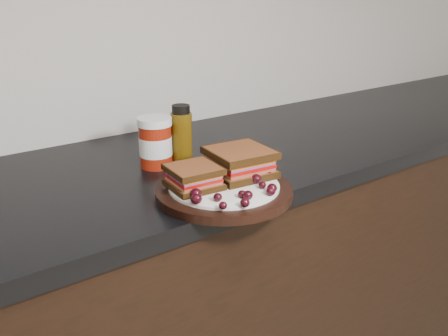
# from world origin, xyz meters

# --- Properties ---
(countertop) EXTENTS (3.98, 0.60, 0.04)m
(countertop) POSITION_xyz_m (0.00, 1.70, 0.88)
(countertop) COLOR black
(countertop) RESTS_ON base_cabinets
(plate) EXTENTS (0.28, 0.28, 0.02)m
(plate) POSITION_xyz_m (0.09, 1.47, 0.91)
(plate) COLOR black
(plate) RESTS_ON countertop
(sandwich_left) EXTENTS (0.11, 0.11, 0.04)m
(sandwich_left) POSITION_xyz_m (0.03, 1.49, 0.95)
(sandwich_left) COLOR brown
(sandwich_left) RESTS_ON plate
(sandwich_right) EXTENTS (0.14, 0.14, 0.06)m
(sandwich_right) POSITION_xyz_m (0.15, 1.49, 0.95)
(sandwich_right) COLOR brown
(sandwich_right) RESTS_ON plate
(grape_0) EXTENTS (0.02, 0.02, 0.02)m
(grape_0) POSITION_xyz_m (-0.01, 1.42, 0.93)
(grape_0) COLOR black
(grape_0) RESTS_ON plate
(grape_1) EXTENTS (0.02, 0.02, 0.02)m
(grape_1) POSITION_xyz_m (0.03, 1.41, 0.93)
(grape_1) COLOR black
(grape_1) RESTS_ON plate
(grape_2) EXTENTS (0.02, 0.02, 0.01)m
(grape_2) POSITION_xyz_m (0.02, 1.37, 0.93)
(grape_2) COLOR black
(grape_2) RESTS_ON plate
(grape_3) EXTENTS (0.02, 0.02, 0.02)m
(grape_3) POSITION_xyz_m (0.06, 1.36, 0.93)
(grape_3) COLOR black
(grape_3) RESTS_ON plate
(grape_4) EXTENTS (0.02, 0.02, 0.02)m
(grape_4) POSITION_xyz_m (0.08, 1.38, 0.93)
(grape_4) COLOR black
(grape_4) RESTS_ON plate
(grape_5) EXTENTS (0.02, 0.02, 0.01)m
(grape_5) POSITION_xyz_m (0.08, 1.39, 0.93)
(grape_5) COLOR black
(grape_5) RESTS_ON plate
(grape_6) EXTENTS (0.02, 0.02, 0.02)m
(grape_6) POSITION_xyz_m (0.13, 1.37, 0.93)
(grape_6) COLOR black
(grape_6) RESTS_ON plate
(grape_7) EXTENTS (0.02, 0.02, 0.02)m
(grape_7) POSITION_xyz_m (0.14, 1.38, 0.93)
(grape_7) COLOR black
(grape_7) RESTS_ON plate
(grape_8) EXTENTS (0.02, 0.02, 0.01)m
(grape_8) POSITION_xyz_m (0.14, 1.40, 0.93)
(grape_8) COLOR black
(grape_8) RESTS_ON plate
(grape_9) EXTENTS (0.02, 0.02, 0.02)m
(grape_9) POSITION_xyz_m (0.15, 1.43, 0.93)
(grape_9) COLOR black
(grape_9) RESTS_ON plate
(grape_10) EXTENTS (0.02, 0.02, 0.02)m
(grape_10) POSITION_xyz_m (0.18, 1.43, 0.93)
(grape_10) COLOR black
(grape_10) RESTS_ON plate
(grape_11) EXTENTS (0.02, 0.02, 0.02)m
(grape_11) POSITION_xyz_m (0.17, 1.46, 0.93)
(grape_11) COLOR black
(grape_11) RESTS_ON plate
(grape_12) EXTENTS (0.02, 0.02, 0.02)m
(grape_12) POSITION_xyz_m (0.18, 1.48, 0.93)
(grape_12) COLOR black
(grape_12) RESTS_ON plate
(grape_13) EXTENTS (0.02, 0.02, 0.01)m
(grape_13) POSITION_xyz_m (0.16, 1.51, 0.93)
(grape_13) COLOR black
(grape_13) RESTS_ON plate
(grape_14) EXTENTS (0.02, 0.02, 0.01)m
(grape_14) POSITION_xyz_m (0.04, 1.53, 0.93)
(grape_14) COLOR black
(grape_14) RESTS_ON plate
(grape_15) EXTENTS (0.02, 0.02, 0.02)m
(grape_15) POSITION_xyz_m (0.05, 1.51, 0.93)
(grape_15) COLOR black
(grape_15) RESTS_ON plate
(grape_16) EXTENTS (0.02, 0.02, 0.02)m
(grape_16) POSITION_xyz_m (0.01, 1.50, 0.93)
(grape_16) COLOR black
(grape_16) RESTS_ON plate
(grape_17) EXTENTS (0.02, 0.02, 0.02)m
(grape_17) POSITION_xyz_m (0.02, 1.47, 0.93)
(grape_17) COLOR black
(grape_17) RESTS_ON plate
(grape_18) EXTENTS (0.02, 0.02, 0.02)m
(grape_18) POSITION_xyz_m (0.01, 1.44, 0.93)
(grape_18) COLOR black
(grape_18) RESTS_ON plate
(grape_19) EXTENTS (0.02, 0.02, 0.02)m
(grape_19) POSITION_xyz_m (0.03, 1.52, 0.93)
(grape_19) COLOR black
(grape_19) RESTS_ON plate
(grape_20) EXTENTS (0.02, 0.02, 0.02)m
(grape_20) POSITION_xyz_m (0.04, 1.48, 0.93)
(grape_20) COLOR black
(grape_20) RESTS_ON plate
(grape_21) EXTENTS (0.02, 0.02, 0.01)m
(grape_21) POSITION_xyz_m (0.03, 1.46, 0.93)
(grape_21) COLOR black
(grape_21) RESTS_ON plate
(condiment_jar) EXTENTS (0.09, 0.09, 0.12)m
(condiment_jar) POSITION_xyz_m (0.06, 1.70, 0.96)
(condiment_jar) COLOR maroon
(condiment_jar) RESTS_ON countertop
(oil_bottle) EXTENTS (0.07, 0.07, 0.14)m
(oil_bottle) POSITION_xyz_m (0.13, 1.69, 0.97)
(oil_bottle) COLOR #4B3407
(oil_bottle) RESTS_ON countertop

